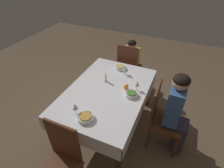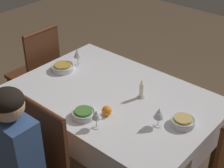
{
  "view_description": "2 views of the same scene",
  "coord_description": "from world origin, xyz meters",
  "px_view_note": "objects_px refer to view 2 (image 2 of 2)",
  "views": [
    {
      "loc": [
        1.72,
        0.83,
        2.28
      ],
      "look_at": [
        -0.1,
        0.03,
        0.78
      ],
      "focal_mm": 28.0,
      "sensor_mm": 36.0,
      "label": 1
    },
    {
      "loc": [
        -1.43,
        1.68,
        2.22
      ],
      "look_at": [
        -0.03,
        0.06,
        0.87
      ],
      "focal_mm": 55.0,
      "sensor_mm": 36.0,
      "label": 2
    }
  ],
  "objects_px": {
    "wine_glass_east": "(77,54)",
    "wine_glass_north": "(96,115)",
    "bowl_west": "(183,121)",
    "chair_east": "(38,70)",
    "bowl_east": "(63,67)",
    "candle_centerpiece": "(141,91)",
    "wine_glass_west": "(159,113)",
    "bowl_north": "(83,113)",
    "orange_fruit": "(107,111)",
    "dining_table": "(114,103)",
    "person_adult_denim": "(12,168)"
  },
  "relations": [
    {
      "from": "wine_glass_north",
      "to": "candle_centerpiece",
      "type": "relative_size",
      "value": 0.92
    },
    {
      "from": "wine_glass_north",
      "to": "candle_centerpiece",
      "type": "height_order",
      "value": "candle_centerpiece"
    },
    {
      "from": "chair_east",
      "to": "wine_glass_east",
      "type": "height_order",
      "value": "chair_east"
    },
    {
      "from": "bowl_east",
      "to": "bowl_north",
      "type": "bearing_deg",
      "value": 149.53
    },
    {
      "from": "bowl_west",
      "to": "wine_glass_north",
      "type": "bearing_deg",
      "value": 43.56
    },
    {
      "from": "wine_glass_north",
      "to": "bowl_north",
      "type": "bearing_deg",
      "value": -8.55
    },
    {
      "from": "wine_glass_east",
      "to": "candle_centerpiece",
      "type": "distance_m",
      "value": 0.74
    },
    {
      "from": "bowl_east",
      "to": "wine_glass_east",
      "type": "bearing_deg",
      "value": -102.13
    },
    {
      "from": "chair_east",
      "to": "bowl_north",
      "type": "relative_size",
      "value": 5.78
    },
    {
      "from": "wine_glass_west",
      "to": "orange_fruit",
      "type": "xyz_separation_m",
      "value": [
        0.34,
        0.14,
        -0.07
      ]
    },
    {
      "from": "dining_table",
      "to": "wine_glass_east",
      "type": "distance_m",
      "value": 0.6
    },
    {
      "from": "candle_centerpiece",
      "to": "orange_fruit",
      "type": "xyz_separation_m",
      "value": [
        0.05,
        0.34,
        -0.02
      ]
    },
    {
      "from": "wine_glass_west",
      "to": "orange_fruit",
      "type": "distance_m",
      "value": 0.38
    },
    {
      "from": "chair_east",
      "to": "bowl_west",
      "type": "relative_size",
      "value": 5.81
    },
    {
      "from": "wine_glass_north",
      "to": "bowl_west",
      "type": "bearing_deg",
      "value": -136.44
    },
    {
      "from": "wine_glass_north",
      "to": "candle_centerpiece",
      "type": "xyz_separation_m",
      "value": [
        -0.01,
        -0.48,
        -0.04
      ]
    },
    {
      "from": "chair_east",
      "to": "bowl_north",
      "type": "height_order",
      "value": "chair_east"
    },
    {
      "from": "wine_glass_east",
      "to": "wine_glass_west",
      "type": "bearing_deg",
      "value": 166.61
    },
    {
      "from": "wine_glass_north",
      "to": "orange_fruit",
      "type": "xyz_separation_m",
      "value": [
        0.04,
        -0.14,
        -0.06
      ]
    },
    {
      "from": "bowl_north",
      "to": "candle_centerpiece",
      "type": "height_order",
      "value": "candle_centerpiece"
    },
    {
      "from": "bowl_west",
      "to": "wine_glass_east",
      "type": "relative_size",
      "value": 1.09
    },
    {
      "from": "wine_glass_east",
      "to": "orange_fruit",
      "type": "bearing_deg",
      "value": 150.74
    },
    {
      "from": "chair_east",
      "to": "wine_glass_north",
      "type": "relative_size",
      "value": 7.17
    },
    {
      "from": "wine_glass_west",
      "to": "chair_east",
      "type": "bearing_deg",
      "value": -5.8
    },
    {
      "from": "wine_glass_west",
      "to": "bowl_east",
      "type": "xyz_separation_m",
      "value": [
        1.06,
        -0.1,
        -0.07
      ]
    },
    {
      "from": "candle_centerpiece",
      "to": "bowl_west",
      "type": "bearing_deg",
      "value": 169.23
    },
    {
      "from": "wine_glass_north",
      "to": "wine_glass_east",
      "type": "bearing_deg",
      "value": -36.16
    },
    {
      "from": "wine_glass_north",
      "to": "wine_glass_west",
      "type": "distance_m",
      "value": 0.42
    },
    {
      "from": "wine_glass_east",
      "to": "candle_centerpiece",
      "type": "height_order",
      "value": "wine_glass_east"
    },
    {
      "from": "dining_table",
      "to": "person_adult_denim",
      "type": "height_order",
      "value": "person_adult_denim"
    },
    {
      "from": "dining_table",
      "to": "wine_glass_east",
      "type": "relative_size",
      "value": 9.98
    },
    {
      "from": "orange_fruit",
      "to": "chair_east",
      "type": "bearing_deg",
      "value": -13.99
    },
    {
      "from": "dining_table",
      "to": "candle_centerpiece",
      "type": "height_order",
      "value": "candle_centerpiece"
    },
    {
      "from": "wine_glass_west",
      "to": "candle_centerpiece",
      "type": "bearing_deg",
      "value": -34.3
    },
    {
      "from": "bowl_north",
      "to": "candle_centerpiece",
      "type": "bearing_deg",
      "value": -109.23
    },
    {
      "from": "bowl_north",
      "to": "bowl_west",
      "type": "height_order",
      "value": "same"
    },
    {
      "from": "chair_east",
      "to": "bowl_east",
      "type": "distance_m",
      "value": 0.52
    },
    {
      "from": "chair_east",
      "to": "bowl_east",
      "type": "relative_size",
      "value": 5.01
    },
    {
      "from": "bowl_west",
      "to": "candle_centerpiece",
      "type": "relative_size",
      "value": 1.14
    },
    {
      "from": "wine_glass_east",
      "to": "orange_fruit",
      "type": "relative_size",
      "value": 2.17
    },
    {
      "from": "wine_glass_east",
      "to": "orange_fruit",
      "type": "distance_m",
      "value": 0.79
    },
    {
      "from": "bowl_north",
      "to": "chair_east",
      "type": "bearing_deg",
      "value": -21.27
    },
    {
      "from": "wine_glass_north",
      "to": "wine_glass_west",
      "type": "xyz_separation_m",
      "value": [
        -0.3,
        -0.28,
        0.0
      ]
    },
    {
      "from": "wine_glass_east",
      "to": "bowl_north",
      "type": "bearing_deg",
      "value": 138.64
    },
    {
      "from": "wine_glass_east",
      "to": "wine_glass_north",
      "type": "bearing_deg",
      "value": 143.84
    },
    {
      "from": "bowl_west",
      "to": "orange_fruit",
      "type": "xyz_separation_m",
      "value": [
        0.46,
        0.26,
        0.01
      ]
    },
    {
      "from": "wine_glass_north",
      "to": "wine_glass_west",
      "type": "bearing_deg",
      "value": -137.06
    },
    {
      "from": "wine_glass_west",
      "to": "orange_fruit",
      "type": "bearing_deg",
      "value": 22.1
    },
    {
      "from": "person_adult_denim",
      "to": "bowl_north",
      "type": "distance_m",
      "value": 0.61
    },
    {
      "from": "dining_table",
      "to": "orange_fruit",
      "type": "relative_size",
      "value": 21.7
    }
  ]
}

